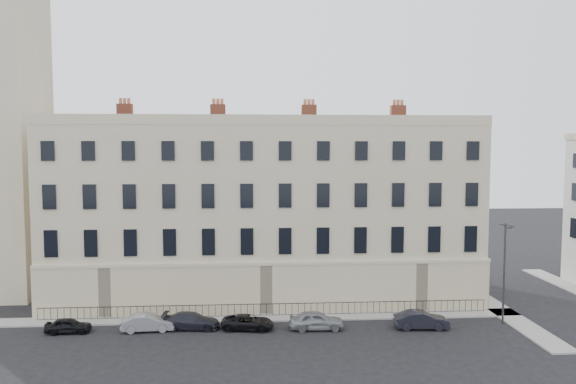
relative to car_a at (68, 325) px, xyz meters
name	(u,v)px	position (x,y,z in m)	size (l,w,h in m)	color
ground	(355,338)	(20.27, -2.52, -0.54)	(160.00, 160.00, 0.00)	black
terrace	(264,212)	(14.31, 9.44, 6.95)	(36.22, 12.22, 17.00)	#BFB18E
pavement_terrace	(215,319)	(10.27, 2.48, -0.48)	(48.00, 2.00, 0.12)	gray
pavement_east_return	(488,302)	(33.27, 5.48, -0.48)	(2.00, 24.00, 0.12)	gray
railings	(267,310)	(14.27, 2.88, 0.01)	(35.00, 0.04, 0.96)	black
car_a	(68,325)	(0.00, 0.00, 0.00)	(1.28, 3.18, 1.08)	black
car_b	(148,323)	(5.61, 0.03, 0.08)	(1.32, 3.78, 1.24)	gray
car_c	(191,321)	(8.70, 0.30, 0.06)	(1.69, 4.16, 1.21)	black
car_d	(248,322)	(12.83, -0.10, -0.01)	(1.77, 3.84, 1.07)	black
car_e	(316,320)	(17.82, -0.43, 0.14)	(1.60, 3.98, 1.35)	gray
car_f	(421,320)	(25.51, -0.82, 0.11)	(1.38, 3.96, 1.30)	black
streetlamp	(504,269)	(31.95, -0.19, 3.70)	(0.62, 1.61, 7.65)	#323237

